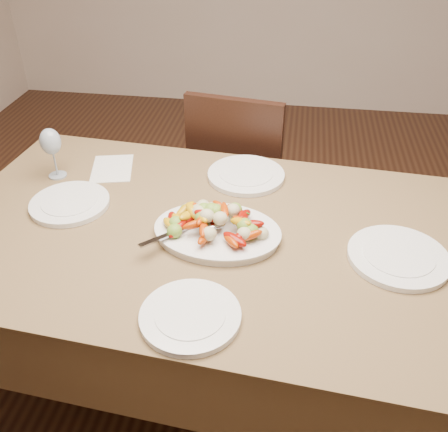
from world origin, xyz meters
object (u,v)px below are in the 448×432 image
serving_platter (217,233)px  plate_near (190,316)px  dining_table (224,315)px  chair_far (244,177)px  wine_glass (53,152)px  plate_right (398,257)px  plate_far (246,175)px  plate_left (70,204)px

serving_platter → plate_near: serving_platter is taller
dining_table → serving_platter: 0.39m
chair_far → wine_glass: bearing=50.3°
wine_glass → plate_right: bearing=-14.3°
dining_table → wine_glass: 0.86m
plate_far → dining_table: bearing=-94.9°
serving_platter → plate_far: size_ratio=1.35×
dining_table → serving_platter: serving_platter is taller
plate_left → plate_near: bearing=-41.0°
serving_platter → plate_far: 0.38m
plate_left → plate_near: 0.68m
chair_far → plate_far: 0.56m
plate_far → plate_right: bearing=-39.0°
dining_table → plate_left: 0.67m
chair_far → wine_glass: 0.94m
plate_far → wine_glass: bearing=-172.0°
chair_far → plate_near: bearing=98.7°
serving_platter → wine_glass: 0.72m
plate_right → wine_glass: wine_glass is taller
dining_table → chair_far: chair_far is taller
serving_platter → plate_left: 0.54m
dining_table → plate_left: size_ratio=6.83×
plate_left → chair_far: bearing=55.6°
plate_near → plate_left: bearing=139.0°
plate_near → plate_right: bearing=30.2°
chair_far → plate_left: (-0.52, -0.75, 0.29)m
chair_far → dining_table: bearing=100.7°
dining_table → wine_glass: bearing=159.5°
chair_far → plate_right: 1.08m
serving_platter → plate_far: serving_platter is taller
dining_table → plate_left: (-0.55, 0.07, 0.39)m
dining_table → plate_far: 0.52m
serving_platter → plate_near: size_ratio=1.48×
dining_table → plate_right: 0.66m
serving_platter → plate_right: (0.55, -0.03, -0.00)m
serving_platter → wine_glass: bearing=157.0°
serving_platter → plate_right: serving_platter is taller
chair_far → plate_far: bearing=105.7°
dining_table → chair_far: (-0.03, 0.82, 0.10)m
wine_glass → serving_platter: bearing=-23.0°
serving_platter → wine_glass: wine_glass is taller
dining_table → plate_right: plate_right is taller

